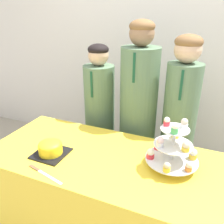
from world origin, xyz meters
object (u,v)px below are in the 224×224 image
at_px(student_2, 178,131).
at_px(cake_knife, 40,171).
at_px(round_cake, 50,148).
at_px(student_0, 100,123).
at_px(student_1, 138,121).
at_px(cupcake_stand, 173,147).

bearing_deg(student_2, cake_knife, -126.63).
height_order(round_cake, student_0, student_0).
bearing_deg(student_1, cupcake_stand, -54.44).
relative_size(round_cake, cake_knife, 0.76).
height_order(student_1, student_2, student_1).
bearing_deg(student_2, student_1, 180.00).
distance_m(cupcake_stand, student_1, 0.68).
xyz_separation_m(cake_knife, student_0, (-0.04, 0.90, -0.10)).
distance_m(round_cake, cupcake_stand, 0.79).
relative_size(cake_knife, student_1, 0.18).
distance_m(cake_knife, student_1, 0.96).
bearing_deg(cake_knife, cupcake_stand, 40.68).
distance_m(round_cake, student_0, 0.74).
bearing_deg(round_cake, cupcake_stand, 13.71).
height_order(cake_knife, student_1, student_1).
xyz_separation_m(cake_knife, cupcake_stand, (0.71, 0.36, 0.13)).
bearing_deg(round_cake, student_1, 62.58).
distance_m(cupcake_stand, student_2, 0.56).
height_order(cake_knife, student_2, student_2).
distance_m(cake_knife, cupcake_stand, 0.81).
relative_size(round_cake, student_1, 0.14).
bearing_deg(cupcake_stand, student_2, 94.27).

